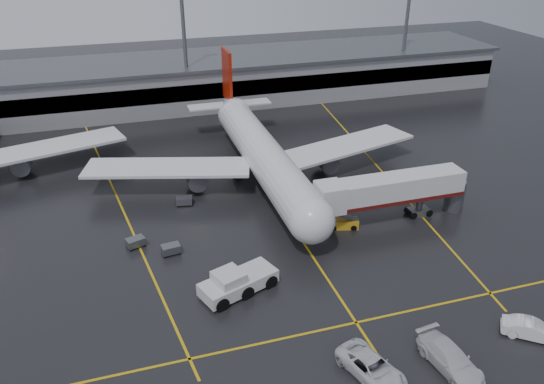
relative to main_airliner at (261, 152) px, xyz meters
name	(u,v)px	position (x,y,z in m)	size (l,w,h in m)	color
ground	(282,211)	(0.00, -9.70, -4.21)	(220.00, 220.00, 0.00)	black
apron_line_centre	(282,211)	(0.00, -9.70, -4.20)	(0.25, 90.00, 0.02)	gold
apron_line_stop	(356,323)	(0.00, -31.70, -4.20)	(60.00, 0.25, 0.02)	gold
apron_line_left	(117,197)	(-20.00, 0.30, -4.20)	(0.25, 70.00, 0.02)	gold
apron_line_right	(374,163)	(18.00, 0.30, -4.20)	(0.25, 70.00, 0.02)	gold
terminal	(208,79)	(0.00, 38.23, 0.11)	(122.00, 19.00, 8.60)	gray
light_mast_mid	(184,34)	(-5.00, 32.30, 10.27)	(3.00, 1.20, 25.45)	#595B60
light_mast_right	(407,21)	(40.00, 32.30, 10.27)	(3.00, 1.20, 25.45)	#595B60
main_airliner	(261,152)	(0.00, 0.00, 0.00)	(48.80, 45.60, 14.10)	silver
jet_bridge	(392,192)	(11.87, -15.70, -0.28)	(19.90, 3.40, 6.05)	silver
pushback_tractor	(237,283)	(-9.47, -24.00, -3.09)	(8.47, 5.71, 2.81)	silver
belt_loader	(343,223)	(5.71, -15.70, -3.64)	(3.92, 2.50, 2.31)	gold
service_van_a	(372,368)	(-1.59, -37.91, -3.32)	(2.97, 6.43, 1.79)	silver
service_van_b	(450,359)	(5.03, -38.98, -3.25)	(2.69, 6.63, 1.92)	silver
service_van_c	(532,329)	(14.08, -37.98, -3.37)	(1.78, 5.11, 1.68)	white
baggage_cart_a	(171,249)	(-14.86, -15.27, -3.58)	(2.15, 1.54, 1.12)	#595B60
baggage_cart_b	(136,242)	(-18.49, -12.66, -3.58)	(2.31, 1.87, 1.12)	#595B60
baggage_cart_c	(184,201)	(-11.69, -4.45, -3.58)	(2.21, 1.65, 1.12)	#595B60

